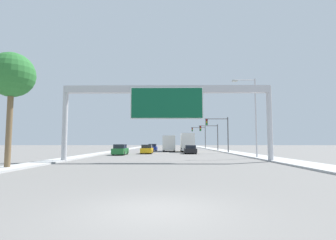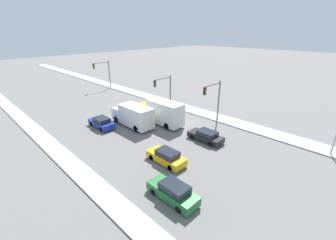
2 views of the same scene
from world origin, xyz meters
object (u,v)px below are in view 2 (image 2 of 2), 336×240
object	(u,v)px
car_far_left	(101,123)
traffic_light_near_intersection	(214,96)
car_near_right	(173,192)
traffic_light_far_intersection	(104,70)
truck_box_primary	(161,112)
traffic_light_mid_block	(165,87)
car_far_center	(206,136)
truck_box_secondary	(133,116)
car_mid_center	(166,157)

from	to	relation	value
car_far_left	traffic_light_near_intersection	distance (m)	16.54
car_near_right	traffic_light_far_intersection	world-z (taller)	traffic_light_far_intersection
car_near_right	traffic_light_far_intersection	distance (m)	40.49
car_far_left	truck_box_primary	world-z (taller)	truck_box_primary
car_far_left	traffic_light_mid_block	xyz separation A→B (m)	(12.41, -0.30, 3.08)
truck_box_primary	traffic_light_near_intersection	xyz separation A→B (m)	(5.47, -5.28, 2.38)
car_far_left	traffic_light_mid_block	bearing A→B (deg)	-1.36
car_far_center	traffic_light_mid_block	world-z (taller)	traffic_light_mid_block
truck_box_secondary	traffic_light_near_intersection	xyz separation A→B (m)	(8.97, -7.43, 2.56)
car_mid_center	traffic_light_far_intersection	size ratio (longest dim) A/B	0.70
traffic_light_far_intersection	traffic_light_mid_block	bearing A→B (deg)	-90.15
car_near_right	truck_box_primary	bearing A→B (deg)	49.56
traffic_light_mid_block	traffic_light_far_intersection	size ratio (longest dim) A/B	0.88
car_mid_center	car_far_left	world-z (taller)	car_far_left
car_far_center	traffic_light_near_intersection	size ratio (longest dim) A/B	0.72
traffic_light_near_intersection	car_near_right	bearing A→B (deg)	-156.20
truck_box_secondary	traffic_light_mid_block	size ratio (longest dim) A/B	1.30
traffic_light_near_intersection	truck_box_secondary	bearing A→B (deg)	140.38
car_near_right	traffic_light_near_intersection	bearing A→B (deg)	23.80
traffic_light_mid_block	truck_box_secondary	bearing A→B (deg)	-163.91
car_near_right	traffic_light_far_intersection	xyz separation A→B (m)	(15.96, 37.05, 3.53)
truck_box_primary	traffic_light_far_intersection	world-z (taller)	traffic_light_far_intersection
traffic_light_mid_block	traffic_light_far_intersection	bearing A→B (deg)	89.85
car_far_left	traffic_light_far_intersection	xyz separation A→B (m)	(12.46, 19.70, 3.55)
car_near_right	truck_box_primary	distance (m)	16.22
car_far_center	traffic_light_far_intersection	world-z (taller)	traffic_light_far_intersection
truck_box_primary	traffic_light_far_intersection	xyz separation A→B (m)	(5.46, 24.72, 2.48)
truck_box_secondary	traffic_light_far_intersection	xyz separation A→B (m)	(8.96, 22.57, 2.66)
car_mid_center	traffic_light_mid_block	size ratio (longest dim) A/B	0.79
car_near_right	traffic_light_far_intersection	size ratio (longest dim) A/B	0.72
truck_box_primary	traffic_light_near_intersection	size ratio (longest dim) A/B	1.26
car_mid_center	car_near_right	xyz separation A→B (m)	(-3.50, -4.28, 0.04)
car_near_right	car_far_left	world-z (taller)	car_near_right
car_far_center	traffic_light_far_intersection	xyz separation A→B (m)	(5.46, 32.76, 3.60)
truck_box_secondary	car_near_right	bearing A→B (deg)	-115.81
truck_box_primary	traffic_light_near_intersection	world-z (taller)	traffic_light_near_intersection
car_near_right	truck_box_primary	xyz separation A→B (m)	(10.50, 12.32, 1.05)
truck_box_primary	car_mid_center	bearing A→B (deg)	-131.03
car_far_left	traffic_light_near_intersection	xyz separation A→B (m)	(12.47, -10.30, 3.46)
traffic_light_far_intersection	truck_box_secondary	bearing A→B (deg)	-111.66
car_far_center	traffic_light_mid_block	xyz separation A→B (m)	(5.41, 12.76, 3.13)
truck_box_secondary	traffic_light_far_intersection	world-z (taller)	traffic_light_far_intersection
traffic_light_near_intersection	truck_box_primary	bearing A→B (deg)	136.06
truck_box_secondary	traffic_light_mid_block	xyz separation A→B (m)	(8.91, 2.57, 2.19)
traffic_light_near_intersection	traffic_light_mid_block	size ratio (longest dim) A/B	1.11
car_far_left	car_far_center	size ratio (longest dim) A/B	0.99
traffic_light_near_intersection	traffic_light_far_intersection	bearing A→B (deg)	90.02
car_far_left	traffic_light_mid_block	world-z (taller)	traffic_light_mid_block
truck_box_secondary	truck_box_primary	bearing A→B (deg)	-31.61
traffic_light_far_intersection	truck_box_primary	bearing A→B (deg)	-102.46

